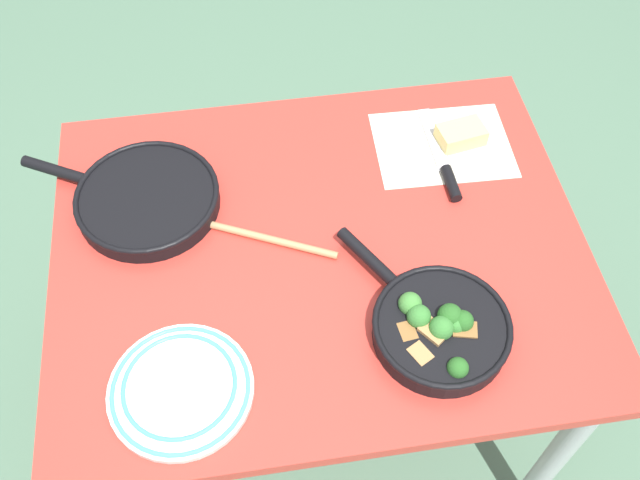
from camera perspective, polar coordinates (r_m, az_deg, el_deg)
name	(u,v)px	position (r m, az deg, el deg)	size (l,w,h in m)	color
ground_plane	(320,396)	(2.03, 0.00, -12.34)	(14.00, 14.00, 0.00)	#51755B
dining_table_red	(320,271)	(1.47, 0.00, -2.51)	(1.05, 0.84, 0.72)	red
skillet_broccoli	(439,327)	(1.29, 9.51, -6.86)	(0.27, 0.36, 0.07)	black
skillet_eggs	(146,198)	(1.49, -13.74, 3.25)	(0.41, 0.30, 0.04)	black
wooden_spoon	(219,226)	(1.43, -8.10, 1.09)	(0.37, 0.20, 0.02)	tan
parchment_sheet	(442,145)	(1.59, 9.76, 7.50)	(0.30, 0.23, 0.00)	silver
grater_knife	(444,166)	(1.54, 9.91, 5.88)	(0.03, 0.27, 0.02)	silver
cheese_block	(461,135)	(1.59, 11.21, 8.24)	(0.11, 0.08, 0.04)	#EFD67A
dinner_plate_stack	(180,388)	(1.26, -11.12, -11.57)	(0.25, 0.25, 0.03)	silver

